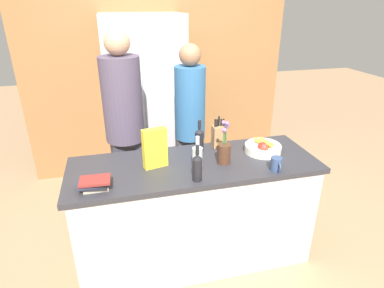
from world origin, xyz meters
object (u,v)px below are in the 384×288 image
at_px(fruit_bowl, 263,147).
at_px(book_stack, 95,184).
at_px(person_at_sink, 124,123).
at_px(flower_vase, 224,150).
at_px(refrigerator, 146,104).
at_px(coffee_mug, 276,164).
at_px(knife_block, 219,136).
at_px(bottle_vinegar, 199,139).
at_px(person_in_blue, 190,122).
at_px(cereal_box, 155,148).
at_px(bottle_oil, 197,167).
at_px(bottle_wine, 197,155).

distance_m(fruit_bowl, book_stack, 1.32).
bearing_deg(person_at_sink, flower_vase, -53.51).
relative_size(refrigerator, coffee_mug, 15.67).
bearing_deg(knife_block, flower_vase, -100.87).
height_order(flower_vase, bottle_vinegar, flower_vase).
distance_m(refrigerator, knife_block, 1.23).
relative_size(refrigerator, person_at_sink, 1.05).
xyz_separation_m(flower_vase, person_in_blue, (-0.08, 0.73, -0.03)).
height_order(refrigerator, flower_vase, refrigerator).
relative_size(book_stack, person_at_sink, 0.12).
height_order(flower_vase, person_at_sink, person_at_sink).
height_order(coffee_mug, book_stack, coffee_mug).
bearing_deg(coffee_mug, flower_vase, 147.96).
bearing_deg(person_in_blue, coffee_mug, -48.09).
bearing_deg(knife_block, cereal_box, -157.99).
bearing_deg(fruit_bowl, knife_block, 147.64).
bearing_deg(refrigerator, person_in_blue, -64.71).
height_order(fruit_bowl, bottle_vinegar, bottle_vinegar).
relative_size(bottle_vinegar, person_at_sink, 0.15).
xyz_separation_m(bottle_vinegar, person_at_sink, (-0.56, 0.43, 0.04)).
bearing_deg(knife_block, person_at_sink, 152.62).
xyz_separation_m(book_stack, person_in_blue, (0.85, 0.87, 0.03)).
bearing_deg(book_stack, knife_block, 23.86).
relative_size(cereal_box, person_at_sink, 0.16).
relative_size(knife_block, cereal_box, 0.89).
distance_m(coffee_mug, bottle_oil, 0.59).
bearing_deg(bottle_oil, bottle_wine, 74.61).
relative_size(bottle_wine, person_at_sink, 0.13).
height_order(cereal_box, coffee_mug, cereal_box).
distance_m(cereal_box, person_in_blue, 0.79).
relative_size(flower_vase, bottle_wine, 1.43).
height_order(bottle_vinegar, person_at_sink, person_at_sink).
distance_m(bottle_wine, person_in_blue, 0.74).
xyz_separation_m(refrigerator, flower_vase, (0.41, -1.44, 0.04)).
bearing_deg(person_at_sink, person_in_blue, -3.81).
relative_size(bottle_vinegar, person_in_blue, 0.16).
bearing_deg(person_at_sink, bottle_vinegar, -45.84).
height_order(cereal_box, bottle_oil, cereal_box).
distance_m(refrigerator, person_in_blue, 0.78).
bearing_deg(coffee_mug, book_stack, 177.23).
bearing_deg(cereal_box, bottle_oil, -47.25).
distance_m(flower_vase, coffee_mug, 0.39).
height_order(flower_vase, bottle_oil, flower_vase).
xyz_separation_m(refrigerator, person_at_sink, (-0.27, -0.76, 0.08)).
bearing_deg(person_in_blue, knife_block, -54.21).
bearing_deg(fruit_bowl, flower_vase, -164.98).
bearing_deg(bottle_oil, knife_block, 57.23).
relative_size(fruit_bowl, book_stack, 1.37).
relative_size(refrigerator, flower_vase, 5.63).
xyz_separation_m(coffee_mug, bottle_wine, (-0.53, 0.20, 0.04)).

